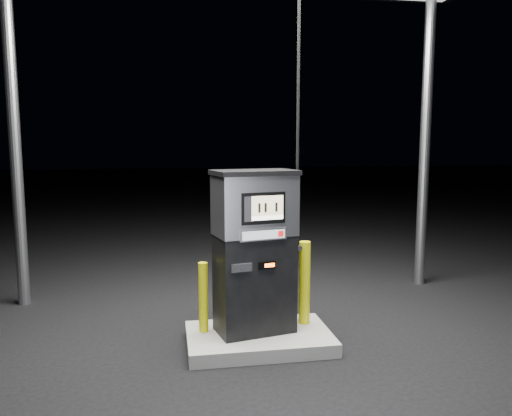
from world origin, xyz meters
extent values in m
plane|color=black|center=(0.00, 0.00, 0.00)|extent=(80.00, 80.00, 0.00)
cube|color=slate|center=(0.00, 0.00, 0.07)|extent=(1.60, 1.00, 0.15)
cylinder|color=gray|center=(-3.00, 2.00, 2.25)|extent=(0.16, 0.16, 4.50)
cylinder|color=gray|center=(3.00, 2.00, 2.25)|extent=(0.16, 0.16, 4.50)
cube|color=black|center=(-0.04, 0.06, 0.70)|extent=(0.92, 0.65, 1.10)
cube|color=#B0AFB7|center=(-0.04, 0.06, 1.58)|extent=(0.94, 0.67, 0.66)
cube|color=black|center=(-0.04, 0.06, 1.94)|extent=(0.98, 0.71, 0.05)
cube|color=black|center=(0.01, -0.19, 1.58)|extent=(0.49, 0.13, 0.33)
cube|color=#BFAC8A|center=(0.06, -0.19, 1.60)|extent=(0.35, 0.08, 0.21)
cube|color=white|center=(0.06, -0.19, 1.47)|extent=(0.35, 0.08, 0.04)
cube|color=#B0AFB7|center=(0.01, -0.19, 1.29)|extent=(0.52, 0.14, 0.12)
cube|color=#A3A6AB|center=(0.02, -0.20, 1.29)|extent=(0.47, 0.10, 0.09)
cube|color=red|center=(0.21, -0.16, 1.29)|extent=(0.06, 0.02, 0.06)
cube|color=black|center=(0.06, -0.18, 0.96)|extent=(0.19, 0.06, 0.08)
cube|color=#FF540C|center=(0.08, -0.18, 0.96)|extent=(0.11, 0.03, 0.04)
cube|color=black|center=(-0.23, -0.24, 0.96)|extent=(0.23, 0.07, 0.09)
cube|color=black|center=(0.41, 0.16, 1.07)|extent=(0.12, 0.17, 0.22)
cylinder|color=gray|center=(0.46, 0.17, 1.07)|extent=(0.10, 0.20, 0.06)
cylinder|color=black|center=(0.46, 0.12, 2.54)|extent=(0.04, 0.04, 2.73)
cylinder|color=#D1D00B|center=(-0.61, 0.14, 0.55)|extent=(0.13, 0.13, 0.79)
cylinder|color=#D1D00B|center=(0.58, 0.20, 0.64)|extent=(0.14, 0.14, 0.97)
camera|label=1|loc=(-0.96, -5.27, 2.25)|focal=35.00mm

